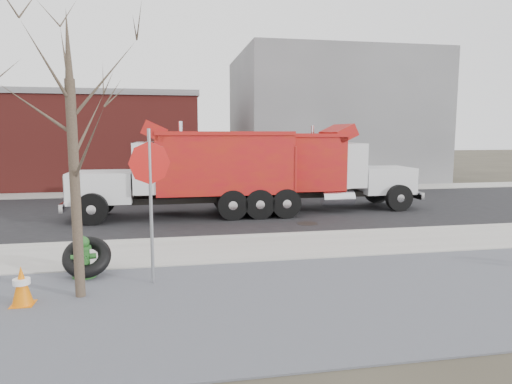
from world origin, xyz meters
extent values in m
plane|color=#383328|center=(0.00, 0.00, 0.00)|extent=(120.00, 120.00, 0.00)
cube|color=slate|center=(0.00, -3.50, 0.01)|extent=(60.00, 5.00, 0.03)
cube|color=#9E9B93|center=(0.00, 0.25, 0.03)|extent=(60.00, 2.50, 0.06)
cube|color=#9E9B93|center=(0.00, 1.55, 0.06)|extent=(60.00, 0.15, 0.11)
cube|color=black|center=(0.00, 6.30, 0.01)|extent=(60.00, 9.40, 0.02)
cube|color=#9E9B93|center=(0.00, 12.00, 0.03)|extent=(60.00, 2.00, 0.06)
cube|color=gray|center=(9.00, 18.00, 4.00)|extent=(12.00, 10.00, 8.00)
cube|color=maroon|center=(-10.00, 17.00, 2.50)|extent=(20.00, 8.00, 5.00)
cube|color=gray|center=(-10.00, 17.00, 5.15)|extent=(20.20, 8.20, 0.30)
cylinder|color=#382D23|center=(-3.20, -2.60, 2.00)|extent=(0.18, 0.18, 4.00)
cone|color=#382D23|center=(-3.20, -2.60, 4.60)|extent=(0.14, 0.14, 1.20)
cylinder|color=#2A5F24|center=(-3.34, -1.41, 0.03)|extent=(0.49, 0.49, 0.07)
cylinder|color=#2A5F24|center=(-3.34, -1.41, 0.36)|extent=(0.25, 0.25, 0.66)
cylinder|color=#2A5F24|center=(-3.34, -1.41, 0.66)|extent=(0.33, 0.33, 0.06)
sphere|color=#2A5F24|center=(-3.34, -1.41, 0.77)|extent=(0.27, 0.27, 0.27)
cylinder|color=#2A5F24|center=(-3.34, -1.41, 0.88)|extent=(0.06, 0.06, 0.07)
cylinder|color=#2A5F24|center=(-3.52, -1.45, 0.46)|extent=(0.15, 0.14, 0.12)
cylinder|color=#2A5F24|center=(-3.15, -1.38, 0.46)|extent=(0.15, 0.14, 0.12)
cylinder|color=#2A5F24|center=(-3.30, -1.60, 0.44)|extent=(0.19, 0.16, 0.17)
torus|color=black|center=(-3.28, -1.34, 0.44)|extent=(1.03, 0.95, 0.88)
cylinder|color=gray|center=(-1.89, -2.07, 1.57)|extent=(0.07, 0.07, 3.14)
cylinder|color=#AF100C|center=(-1.89, -2.07, 2.47)|extent=(0.80, 0.35, 0.85)
cube|color=orange|center=(-4.13, -2.85, 0.02)|extent=(0.38, 0.38, 0.04)
cone|color=orange|center=(-4.13, -2.85, 0.38)|extent=(0.36, 0.36, 0.70)
cylinder|color=white|center=(-4.13, -2.85, 0.45)|extent=(0.29, 0.29, 0.10)
cube|color=black|center=(3.92, 5.95, 0.64)|extent=(8.02, 0.91, 0.21)
cube|color=silver|center=(7.04, 5.92, 1.14)|extent=(2.08, 1.85, 1.03)
cube|color=silver|center=(8.10, 5.91, 1.14)|extent=(0.08, 1.64, 0.94)
cube|color=silver|center=(5.14, 5.94, 1.80)|extent=(1.52, 2.17, 1.69)
cube|color=black|center=(5.89, 5.93, 2.27)|extent=(0.07, 1.87, 0.75)
cube|color=#9D1F0D|center=(2.70, 5.97, 1.89)|extent=(4.71, 2.30, 2.06)
cylinder|color=silver|center=(4.29, 6.84, 2.22)|extent=(0.13, 0.13, 2.25)
cylinder|color=black|center=(7.25, 6.93, 0.54)|extent=(1.03, 0.29, 1.03)
cylinder|color=black|center=(7.22, 4.91, 0.54)|extent=(1.03, 0.29, 1.03)
cylinder|color=black|center=(1.58, 6.88, 0.54)|extent=(1.03, 0.29, 1.03)
cylinder|color=black|center=(1.57, 5.08, 0.54)|extent=(1.03, 0.29, 1.03)
cube|color=black|center=(-0.83, 5.34, 0.65)|extent=(7.86, 0.85, 0.21)
cube|color=silver|center=(-3.86, 5.34, 1.17)|extent=(2.12, 1.88, 1.06)
cube|color=silver|center=(-4.93, 5.34, 1.17)|extent=(0.06, 1.68, 0.96)
cube|color=silver|center=(-1.96, 5.34, 1.85)|extent=(1.54, 2.21, 1.73)
cube|color=black|center=(-2.71, 5.34, 2.33)|extent=(0.05, 1.92, 0.77)
cube|color=#9D1F0D|center=(0.42, 5.33, 1.94)|extent=(4.81, 2.31, 2.12)
cylinder|color=silver|center=(-1.11, 4.42, 2.28)|extent=(0.13, 0.13, 2.31)
cylinder|color=black|center=(-4.06, 4.30, 0.55)|extent=(1.06, 0.29, 1.06)
cylinder|color=black|center=(-4.06, 6.38, 0.55)|extent=(1.06, 0.29, 1.06)
cylinder|color=black|center=(1.58, 4.41, 0.55)|extent=(1.06, 0.29, 1.06)
cylinder|color=black|center=(1.58, 6.26, 0.55)|extent=(1.06, 0.29, 1.06)
camera|label=1|loc=(-1.50, -11.26, 3.07)|focal=32.00mm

